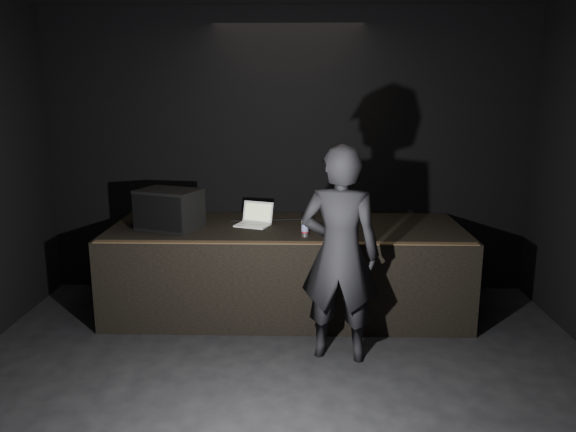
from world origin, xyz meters
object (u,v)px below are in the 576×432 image
(person, at_px, (340,254))
(stage_monitor, at_px, (169,209))
(laptop, at_px, (255,219))
(stage_riser, at_px, (287,268))
(beer_can, at_px, (305,228))

(person, bearing_deg, stage_monitor, -18.93)
(laptop, bearing_deg, stage_riser, 6.78)
(beer_can, relative_size, person, 0.09)
(stage_riser, bearing_deg, person, -65.70)
(stage_monitor, height_order, person, person)
(stage_monitor, bearing_deg, stage_riser, 26.01)
(stage_riser, relative_size, person, 1.95)
(stage_monitor, height_order, beer_can, stage_monitor)
(stage_monitor, xyz_separation_m, laptop, (0.95, 0.20, -0.16))
(stage_monitor, distance_m, laptop, 0.98)
(stage_riser, distance_m, stage_monitor, 1.50)
(stage_riser, height_order, beer_can, beer_can)
(laptop, height_order, person, person)
(stage_riser, xyz_separation_m, person, (0.53, -1.17, 0.53))
(laptop, xyz_separation_m, person, (0.90, -1.26, -0.04))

